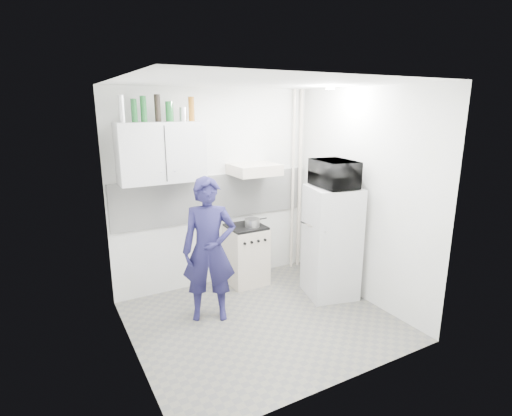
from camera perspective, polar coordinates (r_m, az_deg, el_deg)
floor at (r=4.73m, az=0.88°, el=-15.78°), size 2.80×2.80×0.00m
ceiling at (r=4.09m, az=1.02°, el=17.51°), size 2.80×2.80×0.00m
wall_back at (r=5.32m, az=-5.79°, el=2.63°), size 2.80×0.00×2.80m
wall_left at (r=3.76m, az=-17.93°, el=-2.99°), size 0.00×2.60×2.60m
wall_right at (r=5.05m, az=14.84°, el=1.60°), size 0.00×2.60×2.60m
person at (r=4.49m, az=-6.72°, el=-5.98°), size 0.71×0.60×1.64m
stove at (r=5.49m, az=-1.43°, el=-6.78°), size 0.49×0.49×0.79m
fridge at (r=5.14m, az=10.69°, el=-4.81°), size 0.71×0.71×1.42m
stove_top at (r=5.36m, az=-1.45°, el=-2.70°), size 0.47×0.47×0.03m
saucepan at (r=5.30m, az=-0.55°, el=-2.10°), size 0.20×0.20×0.11m
microwave at (r=4.93m, az=11.16°, el=4.82°), size 0.64×0.47×0.33m
bottle_a at (r=4.70m, az=-18.64°, el=13.28°), size 0.07×0.07×0.29m
bottle_b at (r=4.73m, az=-17.02°, el=13.17°), size 0.07×0.07×0.25m
bottle_c at (r=4.75m, az=-15.78°, el=13.46°), size 0.07×0.07×0.29m
bottle_d at (r=4.79m, az=-13.89°, el=13.68°), size 0.07×0.07×0.30m
canister_a at (r=4.83m, az=-12.26°, el=13.32°), size 0.09×0.09×0.23m
canister_b at (r=4.88m, az=-10.39°, el=13.03°), size 0.08×0.08×0.16m
bottle_e at (r=4.91m, az=-9.21°, el=13.79°), size 0.07×0.07×0.28m
upper_cabinet at (r=4.82m, az=-13.40°, el=7.73°), size 1.00×0.35×0.70m
range_hood at (r=5.24m, az=-0.23°, el=5.54°), size 0.60×0.50×0.14m
backsplash at (r=5.33m, az=-5.70°, el=1.55°), size 2.74×0.03×0.60m
pipe_a at (r=5.88m, az=6.26°, el=3.74°), size 0.05×0.05×2.60m
pipe_b at (r=5.81m, az=5.29°, el=3.64°), size 0.04×0.04×2.60m
ceiling_spot_fixture at (r=4.83m, az=10.55°, el=16.45°), size 0.10×0.10×0.02m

